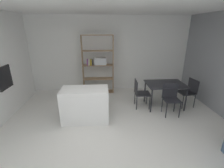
# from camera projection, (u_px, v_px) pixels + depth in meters

# --- Properties ---
(ground_plane) EXTENTS (9.20, 9.20, 0.00)m
(ground_plane) POSITION_uv_depth(u_px,v_px,m) (106.00, 139.00, 3.58)
(ground_plane) COLOR silver
(back_partition) EXTENTS (6.69, 0.06, 2.82)m
(back_partition) POSITION_uv_depth(u_px,v_px,m) (103.00, 54.00, 6.10)
(back_partition) COLOR white
(back_partition) RESTS_ON ground_plane
(built_in_oven) EXTENTS (0.06, 0.57, 0.60)m
(built_in_oven) POSITION_uv_depth(u_px,v_px,m) (5.00, 78.00, 4.16)
(built_in_oven) COLOR black
(built_in_oven) RESTS_ON ground_plane
(kitchen_island) EXTENTS (1.22, 0.65, 0.90)m
(kitchen_island) POSITION_uv_depth(u_px,v_px,m) (85.00, 105.00, 4.19)
(kitchen_island) COLOR white
(kitchen_island) RESTS_ON ground_plane
(open_bookshelf) EXTENTS (1.14, 0.30, 2.15)m
(open_bookshelf) POSITION_uv_depth(u_px,v_px,m) (98.00, 65.00, 5.85)
(open_bookshelf) COLOR #997551
(open_bookshelf) RESTS_ON ground_plane
(dining_table) EXTENTS (1.16, 0.84, 0.76)m
(dining_table) POSITION_uv_depth(u_px,v_px,m) (165.00, 86.00, 4.86)
(dining_table) COLOR #232328
(dining_table) RESTS_ON ground_plane
(dining_chair_near) EXTENTS (0.45, 0.41, 0.89)m
(dining_chair_near) POSITION_uv_depth(u_px,v_px,m) (171.00, 96.00, 4.48)
(dining_chair_near) COLOR #232328
(dining_chair_near) RESTS_ON ground_plane
(dining_chair_island_side) EXTENTS (0.48, 0.47, 0.88)m
(dining_chair_island_side) POSITION_uv_depth(u_px,v_px,m) (139.00, 91.00, 4.87)
(dining_chair_island_side) COLOR #232328
(dining_chair_island_side) RESTS_ON ground_plane
(dining_chair_window_side) EXTENTS (0.51, 0.51, 0.87)m
(dining_chair_window_side) POSITION_uv_depth(u_px,v_px,m) (189.00, 90.00, 4.97)
(dining_chair_window_side) COLOR #232328
(dining_chair_window_side) RESTS_ON ground_plane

